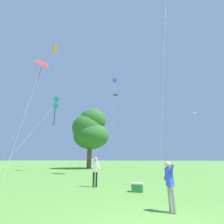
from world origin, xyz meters
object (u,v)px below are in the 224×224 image
person_near_tree (95,169)px  picnic_cooler (137,187)px  person_foreground_watcher (170,181)px  tree_right_cluster (90,130)px  kite_black_large (115,98)px  kite_white_distant (194,113)px  kite_teal_box (56,103)px  kite_blue_delta (114,81)px  kite_orange_box (55,49)px  kite_red_high (41,67)px

person_near_tree → picnic_cooler: size_ratio=2.88×
person_foreground_watcher → tree_right_cluster: (-12.62, 20.31, 6.12)m
person_near_tree → tree_right_cluster: (-8.46, 16.81, 6.00)m
person_near_tree → picnic_cooler: bearing=-13.9°
person_foreground_watcher → tree_right_cluster: 24.68m
kite_black_large → kite_white_distant: bearing=9.2°
kite_teal_box → person_foreground_watcher: 21.87m
kite_blue_delta → kite_teal_box: kite_blue_delta is taller
kite_black_large → person_near_tree: kite_black_large is taller
kite_orange_box → kite_red_high: bearing=-60.0°
kite_orange_box → kite_teal_box: bearing=-38.5°
person_foreground_watcher → tree_right_cluster: size_ratio=0.14×
kite_black_large → person_foreground_watcher: 44.30m
person_near_tree → kite_white_distant: bearing=69.0°
kite_black_large → tree_right_cluster: 22.04m
kite_teal_box → kite_red_high: size_ratio=0.65×
kite_red_high → person_near_tree: kite_red_high is taller
kite_orange_box → picnic_cooler: (19.45, -14.54, -25.11)m
person_foreground_watcher → person_near_tree: bearing=139.9°
kite_teal_box → tree_right_cluster: (2.60, 7.49, -2.95)m
person_near_tree → tree_right_cluster: bearing=116.7°
kite_teal_box → kite_red_high: (-1.84, -2.17, 5.58)m
tree_right_cluster → kite_orange_box: bearing=-160.6°
person_near_tree → tree_right_cluster: size_ratio=0.16×
kite_teal_box → person_foreground_watcher: (15.22, -12.81, -9.07)m
kite_white_distant → kite_red_high: 41.23m
kite_black_large → tree_right_cluster: kite_black_large is taller
kite_teal_box → person_near_tree: size_ratio=6.43×
kite_black_large → kite_teal_box: kite_black_large is taller
kite_orange_box → kite_red_high: 12.48m
picnic_cooler → tree_right_cluster: bearing=122.5°
person_foreground_watcher → tree_right_cluster: tree_right_cluster is taller
kite_red_high → person_near_tree: bearing=-29.0°
kite_black_large → person_foreground_watcher: (12.48, -37.66, -19.70)m
picnic_cooler → kite_white_distant: bearing=72.8°
picnic_cooler → kite_orange_box: bearing=143.2°
kite_blue_delta → tree_right_cluster: (0.39, -17.19, -19.75)m
kite_black_large → person_foreground_watcher: bearing=-71.7°
kite_white_distant → kite_blue_delta: size_ratio=0.54×
kite_orange_box → tree_right_cluster: bearing=19.4°
kite_black_large → kite_blue_delta: (-0.52, -0.16, 6.17)m
kite_blue_delta → tree_right_cluster: 26.19m
kite_blue_delta → picnic_cooler: kite_blue_delta is taller
kite_orange_box → picnic_cooler: size_ratio=44.11×
kite_blue_delta → person_near_tree: size_ratio=16.04×
kite_blue_delta → person_near_tree: bearing=-75.4°
kite_black_large → kite_white_distant: kite_black_large is taller
kite_blue_delta → kite_teal_box: size_ratio=2.49×
kite_teal_box → person_near_tree: 17.01m
tree_right_cluster → picnic_cooler: size_ratio=18.56×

